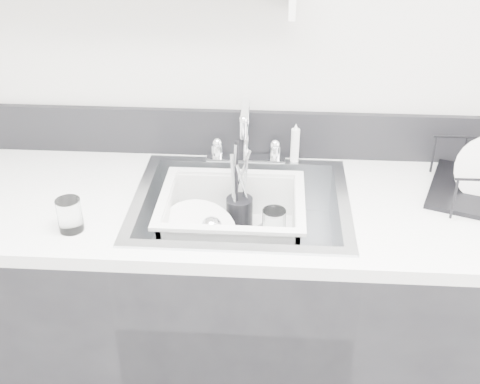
{
  "coord_description": "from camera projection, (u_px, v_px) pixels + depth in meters",
  "views": [
    {
      "loc": [
        0.1,
        -0.33,
        1.85
      ],
      "look_at": [
        0.0,
        1.14,
        0.98
      ],
      "focal_mm": 45.0,
      "sensor_mm": 36.0,
      "label": 1
    }
  ],
  "objects": [
    {
      "name": "ladle",
      "position": [
        230.0,
        239.0,
        1.81
      ],
      "size": [
        0.28,
        0.22,
        0.08
      ],
      "primitive_type": null,
      "rotation": [
        0.0,
        0.0,
        -0.52
      ],
      "color": "silver",
      "rests_on": "wash_tub"
    },
    {
      "name": "plate_stack",
      "position": [
        201.0,
        240.0,
        1.82
      ],
      "size": [
        0.28,
        0.28,
        0.11
      ],
      "rotation": [
        0.0,
        0.0,
        0.19
      ],
      "color": "white",
      "rests_on": "wash_tub"
    },
    {
      "name": "counter_run",
      "position": [
        241.0,
        317.0,
        2.02
      ],
      "size": [
        3.2,
        0.62,
        0.92
      ],
      "color": "black",
      "rests_on": "ground"
    },
    {
      "name": "tumbler_counter",
      "position": [
        70.0,
        215.0,
        1.63
      ],
      "size": [
        0.08,
        0.08,
        0.09
      ],
      "primitive_type": "cylinder",
      "rotation": [
        0.0,
        0.0,
        -0.13
      ],
      "color": "white",
      "rests_on": "counter_run"
    },
    {
      "name": "backsplash",
      "position": [
        247.0,
        134.0,
        2.0
      ],
      "size": [
        3.2,
        0.02,
        0.16
      ],
      "primitive_type": "cube",
      "color": "black",
      "rests_on": "counter_run"
    },
    {
      "name": "bowl_small",
      "position": [
        273.0,
        248.0,
        1.81
      ],
      "size": [
        0.14,
        0.14,
        0.03
      ],
      "primitive_type": "imported",
      "rotation": [
        0.0,
        0.0,
        -0.39
      ],
      "color": "white",
      "rests_on": "wash_tub"
    },
    {
      "name": "wash_tub",
      "position": [
        232.0,
        220.0,
        1.84
      ],
      "size": [
        0.44,
        0.36,
        0.17
      ],
      "primitive_type": null,
      "rotation": [
        0.0,
        0.0,
        0.01
      ],
      "color": "white",
      "rests_on": "sink"
    },
    {
      "name": "tumbler_in_tub",
      "position": [
        274.0,
        225.0,
        1.85
      ],
      "size": [
        0.09,
        0.09,
        0.1
      ],
      "primitive_type": "cylinder",
      "rotation": [
        0.0,
        0.0,
        -0.34
      ],
      "color": "white",
      "rests_on": "wash_tub"
    },
    {
      "name": "faucet",
      "position": [
        246.0,
        146.0,
        1.96
      ],
      "size": [
        0.26,
        0.18,
        0.23
      ],
      "color": "silver",
      "rests_on": "counter_run"
    },
    {
      "name": "utensil_cup",
      "position": [
        239.0,
        211.0,
        1.91
      ],
      "size": [
        0.08,
        0.08,
        0.28
      ],
      "rotation": [
        0.0,
        0.0,
        0.31
      ],
      "color": "black",
      "rests_on": "wash_tub"
    },
    {
      "name": "sink",
      "position": [
        241.0,
        226.0,
        1.83
      ],
      "size": [
        0.64,
        0.52,
        0.2
      ],
      "primitive_type": null,
      "color": "silver",
      "rests_on": "counter_run"
    },
    {
      "name": "room_shell",
      "position": [
        198.0,
        3.0,
        0.7
      ],
      "size": [
        3.5,
        3.0,
        2.6
      ],
      "color": "silver",
      "rests_on": "ground"
    },
    {
      "name": "side_sprayer",
      "position": [
        295.0,
        143.0,
        1.96
      ],
      "size": [
        0.03,
        0.03,
        0.14
      ],
      "primitive_type": "cylinder",
      "color": "white",
      "rests_on": "counter_run"
    }
  ]
}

